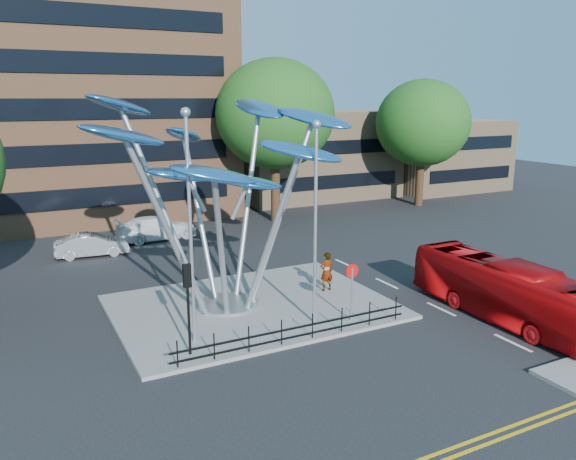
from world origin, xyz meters
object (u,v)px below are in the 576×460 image
no_entry_sign_island (352,282)px  tree_far (423,123)px  red_bus (503,290)px  parked_car_right (157,228)px  parked_car_mid (92,245)px  pedestrian (326,271)px  traffic_light_island (188,290)px  leaf_sculpture (220,155)px  tree_right (275,114)px  street_lamp_left (189,208)px  street_lamp_right (316,206)px

no_entry_sign_island → tree_far: bearing=44.3°
red_bus → parked_car_right: size_ratio=1.71×
no_entry_sign_island → parked_car_right: size_ratio=0.46×
no_entry_sign_island → parked_car_mid: 17.67m
no_entry_sign_island → pedestrian: (1.00, 3.66, -0.71)m
traffic_light_island → parked_car_right: (3.42, 17.96, -1.83)m
leaf_sculpture → tree_right: bearing=56.7°
traffic_light_island → parked_car_mid: size_ratio=0.81×
parked_car_right → tree_far: bearing=-90.8°
leaf_sculpture → parked_car_right: 15.07m
parked_car_mid → traffic_light_island: bearing=-171.1°
parked_car_right → parked_car_mid: bearing=112.2°
tree_far → no_entry_sign_island: (-20.00, -19.48, -5.29)m
street_lamp_left → pedestrian: 9.03m
red_bus → parked_car_right: red_bus is taller
street_lamp_left → no_entry_sign_island: (6.50, -0.98, -3.54)m
leaf_sculpture → red_bus: bearing=-33.4°
traffic_light_island → pedestrian: traffic_light_island is taller
tree_far → street_lamp_left: bearing=-145.1°
street_lamp_left → street_lamp_right: size_ratio=1.06×
pedestrian → parked_car_mid: pedestrian is taller
street_lamp_left → traffic_light_island: bearing=-116.6°
tree_far → parked_car_mid: bearing=-172.3°
street_lamp_right → parked_car_mid: street_lamp_right is taller
tree_right → parked_car_mid: size_ratio=2.88×
street_lamp_left → parked_car_mid: bearing=96.1°
street_lamp_left → red_bus: street_lamp_left is taller
street_lamp_right → traffic_light_island: 6.05m
street_lamp_right → traffic_light_island: size_ratio=2.42×
tree_far → parked_car_mid: 29.05m
street_lamp_left → parked_car_right: street_lamp_left is taller
red_bus → street_lamp_right: bearing=158.8°
no_entry_sign_island → leaf_sculpture: bearing=134.3°
leaf_sculpture → parked_car_mid: leaf_sculpture is taller
traffic_light_island → red_bus: size_ratio=0.37×
street_lamp_left → pedestrian: (7.50, 2.68, -4.25)m
street_lamp_right → pedestrian: (2.50, 3.18, -3.99)m
street_lamp_left → red_bus: (12.55, -3.50, -4.08)m
leaf_sculpture → street_lamp_left: size_ratio=1.45×
traffic_light_island → no_entry_sign_island: size_ratio=1.40×
leaf_sculpture → red_bus: (10.12, -6.68, -5.59)m
leaf_sculpture → street_lamp_left: leaf_sculpture is taller
street_lamp_left → leaf_sculpture: bearing=52.6°
tree_right → traffic_light_island: tree_right is taller
street_lamp_left → parked_car_right: 17.81m
tree_right → tree_far: 14.03m
tree_far → no_entry_sign_island: 28.42m
parked_car_right → street_lamp_right: bearing=-177.8°
tree_far → street_lamp_right: tree_far is taller
street_lamp_right → parked_car_right: (-2.08, 17.46, -4.31)m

